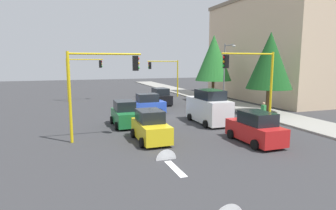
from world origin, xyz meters
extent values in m
plane|color=#353538|center=(0.00, 0.00, 0.00)|extent=(120.00, 120.00, 0.00)
cube|color=gray|center=(-5.00, 10.50, 0.07)|extent=(80.00, 4.00, 0.15)
cube|color=silver|center=(12.30, -3.00, 0.01)|extent=(2.20, 0.36, 0.01)
cone|color=silver|center=(11.00, -3.00, 0.01)|extent=(0.01, 1.10, 1.10)
cube|color=beige|center=(-7.41, 18.50, 6.42)|extent=(19.12, 9.00, 12.85)
cylinder|color=yellow|center=(-14.00, -7.50, 2.73)|extent=(0.18, 0.18, 5.46)
cylinder|color=yellow|center=(-14.00, -5.25, 5.31)|extent=(0.12, 4.50, 0.12)
cube|color=black|center=(-14.00, -3.36, 4.73)|extent=(0.36, 0.32, 0.96)
sphere|color=red|center=(-14.00, -3.18, 5.03)|extent=(0.18, 0.18, 0.18)
sphere|color=yellow|center=(-14.00, -3.18, 4.73)|extent=(0.18, 0.18, 0.18)
sphere|color=green|center=(-14.00, -3.18, 4.43)|extent=(0.18, 0.18, 0.18)
cylinder|color=yellow|center=(6.00, 7.50, 2.87)|extent=(0.18, 0.18, 5.75)
cylinder|color=yellow|center=(6.00, 5.25, 5.60)|extent=(0.12, 4.50, 0.12)
cube|color=black|center=(6.00, 3.36, 5.02)|extent=(0.36, 0.32, 0.96)
sphere|color=red|center=(6.00, 3.18, 5.32)|extent=(0.18, 0.18, 0.18)
sphere|color=yellow|center=(6.00, 3.18, 5.02)|extent=(0.18, 0.18, 0.18)
sphere|color=green|center=(6.00, 3.18, 4.72)|extent=(0.18, 0.18, 0.18)
cylinder|color=yellow|center=(6.00, -7.50, 2.82)|extent=(0.18, 0.18, 5.64)
cylinder|color=yellow|center=(6.00, -5.25, 5.49)|extent=(0.12, 4.50, 0.12)
cube|color=black|center=(6.00, -3.36, 4.91)|extent=(0.36, 0.32, 0.96)
sphere|color=red|center=(6.00, -3.18, 5.21)|extent=(0.18, 0.18, 0.18)
sphere|color=yellow|center=(6.00, -3.18, 4.91)|extent=(0.18, 0.18, 0.18)
sphere|color=green|center=(6.00, -3.18, 4.61)|extent=(0.18, 0.18, 0.18)
cylinder|color=yellow|center=(-14.00, 7.50, 2.62)|extent=(0.18, 0.18, 5.23)
cylinder|color=yellow|center=(-14.00, 5.25, 5.08)|extent=(0.12, 4.50, 0.12)
cube|color=black|center=(-14.00, 3.36, 4.50)|extent=(0.36, 0.32, 0.96)
sphere|color=red|center=(-14.00, 3.18, 4.80)|extent=(0.18, 0.18, 0.18)
sphere|color=yellow|center=(-14.00, 3.18, 4.50)|extent=(0.18, 0.18, 0.18)
sphere|color=green|center=(-14.00, 3.18, 4.20)|extent=(0.18, 0.18, 0.18)
cylinder|color=slate|center=(-4.00, 9.20, 3.50)|extent=(0.14, 0.14, 7.00)
cylinder|color=slate|center=(-3.10, 9.20, 6.80)|extent=(1.80, 0.10, 0.10)
ellipsoid|color=silver|center=(-2.20, 9.20, 6.65)|extent=(0.56, 0.28, 0.20)
cylinder|color=brown|center=(-8.00, 10.00, 1.42)|extent=(0.36, 0.36, 2.85)
cone|color=#28752D|center=(-8.00, 10.00, 5.50)|extent=(4.56, 4.56, 5.70)
cylinder|color=brown|center=(2.00, 10.50, 1.33)|extent=(0.36, 0.36, 2.66)
cone|color=#19511E|center=(2.00, 10.50, 5.12)|extent=(4.26, 4.26, 5.32)
cube|color=white|center=(3.73, 3.21, 1.09)|extent=(4.80, 1.90, 1.85)
cube|color=black|center=(3.97, 3.21, 2.40)|extent=(2.50, 1.67, 0.76)
cylinder|color=black|center=(2.24, 2.20, 0.30)|extent=(0.60, 0.20, 0.60)
cylinder|color=black|center=(2.24, 4.22, 0.30)|extent=(0.60, 0.20, 0.60)
cylinder|color=black|center=(5.22, 2.20, 0.30)|extent=(0.60, 0.20, 0.60)
cylinder|color=black|center=(5.22, 4.22, 0.30)|extent=(0.60, 0.20, 0.60)
cube|color=black|center=(-7.41, 2.66, 0.69)|extent=(4.04, 1.79, 1.05)
cube|color=black|center=(-7.20, 2.66, 1.60)|extent=(2.10, 1.58, 0.76)
cylinder|color=black|center=(-8.66, 1.70, 0.30)|extent=(0.60, 0.20, 0.60)
cylinder|color=black|center=(-8.66, 3.62, 0.30)|extent=(0.60, 0.20, 0.60)
cylinder|color=black|center=(-6.15, 1.70, 0.30)|extent=(0.60, 0.20, 0.60)
cylinder|color=black|center=(-6.15, 3.62, 0.30)|extent=(0.60, 0.20, 0.60)
cube|color=#1E7238|center=(2.46, -3.43, 0.69)|extent=(3.77, 1.66, 1.05)
cube|color=black|center=(2.27, -3.43, 1.60)|extent=(1.96, 1.46, 0.76)
cylinder|color=black|center=(3.63, -2.55, 0.30)|extent=(0.60, 0.20, 0.60)
cylinder|color=black|center=(3.63, -4.32, 0.30)|extent=(0.60, 0.20, 0.60)
cylinder|color=black|center=(1.29, -2.55, 0.30)|extent=(0.60, 0.20, 0.60)
cylinder|color=black|center=(1.29, -4.32, 0.30)|extent=(0.60, 0.20, 0.60)
cube|color=blue|center=(-2.00, -0.57, 0.69)|extent=(1.76, 3.71, 1.05)
cube|color=black|center=(-2.00, -0.38, 1.60)|extent=(1.54, 1.93, 0.76)
cylinder|color=black|center=(-1.06, -1.71, 0.30)|extent=(0.20, 0.60, 0.60)
cylinder|color=black|center=(-2.94, -1.71, 0.30)|extent=(0.20, 0.60, 0.60)
cylinder|color=black|center=(-1.06, 0.58, 0.30)|extent=(0.20, 0.60, 0.60)
cylinder|color=black|center=(-2.94, 0.58, 0.30)|extent=(0.20, 0.60, 0.60)
cube|color=yellow|center=(7.31, -2.75, 0.69)|extent=(3.88, 1.67, 1.05)
cube|color=black|center=(7.12, -2.75, 1.60)|extent=(2.02, 1.47, 0.76)
cylinder|color=black|center=(8.52, -1.85, 0.30)|extent=(0.60, 0.20, 0.60)
cylinder|color=black|center=(8.52, -3.64, 0.30)|extent=(0.60, 0.20, 0.60)
cylinder|color=black|center=(6.11, -1.85, 0.30)|extent=(0.60, 0.20, 0.60)
cylinder|color=black|center=(6.11, -3.64, 0.30)|extent=(0.60, 0.20, 0.60)
cube|color=red|center=(9.83, 3.26, 0.69)|extent=(4.15, 1.71, 1.05)
cube|color=black|center=(10.03, 3.26, 1.60)|extent=(2.16, 1.51, 0.76)
cylinder|color=black|center=(8.54, 2.34, 0.30)|extent=(0.60, 0.20, 0.60)
cylinder|color=black|center=(8.54, 4.17, 0.30)|extent=(0.60, 0.20, 0.60)
cylinder|color=black|center=(11.11, 2.34, 0.30)|extent=(0.60, 0.20, 0.60)
cylinder|color=black|center=(11.11, 4.17, 0.30)|extent=(0.60, 0.20, 0.60)
cylinder|color=#262638|center=(5.06, 7.71, 0.42)|extent=(0.16, 0.16, 0.85)
cylinder|color=#262638|center=(4.86, 7.71, 0.42)|extent=(0.16, 0.16, 0.85)
cube|color=green|center=(4.96, 7.71, 1.15)|extent=(0.40, 0.24, 0.60)
sphere|color=tan|center=(4.96, 7.71, 1.59)|extent=(0.22, 0.22, 0.22)
camera|label=1|loc=(24.27, -7.64, 4.99)|focal=30.43mm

